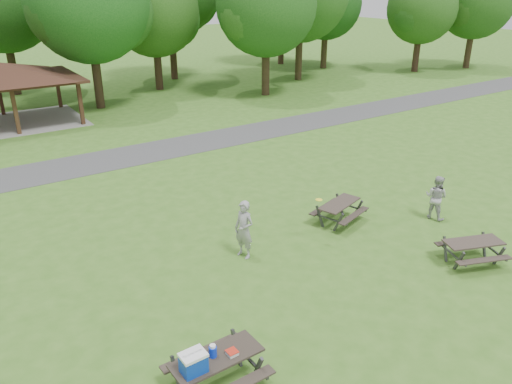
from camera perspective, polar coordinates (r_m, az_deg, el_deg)
The scene contains 16 objects.
ground at distance 15.23m, azimuth 5.37°, elevation -10.32°, with size 160.00×160.00×0.00m, color #39691E.
asphalt_path at distance 26.44m, azimuth -14.07°, elevation 4.08°, with size 120.00×3.20×0.02m, color #3F4042.
pavilion at distance 34.37m, azimuth -27.09°, elevation 11.90°, with size 8.60×7.01×3.76m.
tree_row_e at distance 36.25m, azimuth -18.49°, elevation 19.64°, with size 8.40×8.00×11.02m.
tree_row_f at distance 41.62m, azimuth -11.47°, elevation 19.35°, with size 7.35×7.00×9.55m.
tree_row_g at distance 38.82m, azimuth 1.26°, elevation 20.24°, with size 7.77×7.40×10.25m.
tree_row_i at distance 51.78m, azimuth 8.10°, elevation 20.34°, with size 7.14×6.80×9.52m.
tree_row_j at distance 51.66m, azimuth 18.44°, elevation 19.06°, with size 6.72×6.40×8.96m.
tree_deep_b at distance 43.20m, azimuth -27.09°, elevation 18.94°, with size 8.40×8.00×11.13m.
tree_flank_right at distance 55.60m, azimuth 23.89°, elevation 19.16°, with size 7.56×7.20×9.97m.
picnic_table_near at distance 11.35m, azimuth -5.32°, elevation -18.87°, with size 2.06×1.68×1.41m.
picnic_table_middle at distance 18.68m, azimuth 9.51°, elevation -1.76°, with size 2.22×1.97×0.81m.
picnic_table_far at distance 17.28m, azimuth 23.54°, elevation -5.73°, with size 2.24×2.04×0.80m.
frisbee_in_flight at distance 16.79m, azimuth 7.20°, elevation -0.89°, with size 0.25×0.25×0.02m.
frisbee_thrower at distance 16.03m, azimuth -1.38°, elevation -4.31°, with size 0.71×0.47×1.95m, color #949496.
frisbee_catcher at distance 19.81m, azimuth 19.88°, elevation -0.57°, with size 0.83×0.65×1.71m, color #A8A8AB.
Camera 1 is at (-8.21, -9.69, 8.41)m, focal length 35.00 mm.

